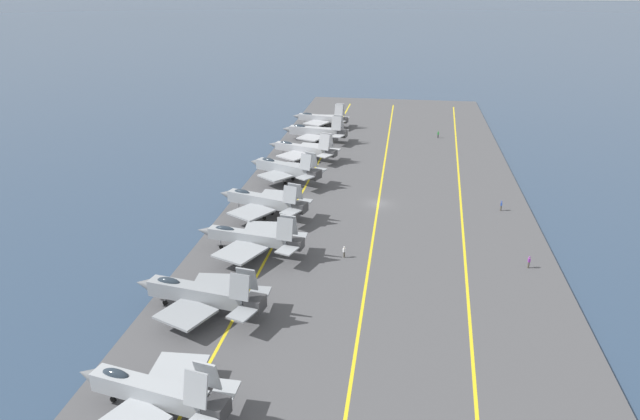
# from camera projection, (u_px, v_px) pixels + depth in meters

# --- Properties ---
(ground_plane) EXTENTS (2000.00, 2000.00, 0.00)m
(ground_plane) POSITION_uv_depth(u_px,v_px,m) (378.00, 206.00, 98.92)
(ground_plane) COLOR #2D425B
(carrier_deck) EXTENTS (184.26, 51.15, 0.40)m
(carrier_deck) POSITION_uv_depth(u_px,v_px,m) (378.00, 204.00, 98.84)
(carrier_deck) COLOR #4C4C4F
(carrier_deck) RESTS_ON ground
(deck_stripe_foul_line) EXTENTS (165.66, 8.38, 0.01)m
(deck_stripe_foul_line) POSITION_uv_depth(u_px,v_px,m) (461.00, 208.00, 96.82)
(deck_stripe_foul_line) COLOR yellow
(deck_stripe_foul_line) RESTS_ON carrier_deck
(deck_stripe_centerline) EXTENTS (165.84, 0.36, 0.01)m
(deck_stripe_centerline) POSITION_uv_depth(u_px,v_px,m) (378.00, 203.00, 98.77)
(deck_stripe_centerline) COLOR yellow
(deck_stripe_centerline) RESTS_ON carrier_deck
(deck_stripe_edge_line) EXTENTS (165.83, 1.99, 0.01)m
(deck_stripe_edge_line) POSITION_uv_depth(u_px,v_px,m) (299.00, 199.00, 100.71)
(deck_stripe_edge_line) COLOR yellow
(deck_stripe_edge_line) RESTS_ON carrier_deck
(parked_jet_nearest) EXTENTS (13.60, 15.42, 6.48)m
(parked_jet_nearest) POSITION_uv_depth(u_px,v_px,m) (152.00, 392.00, 50.28)
(parked_jet_nearest) COLOR #9EA3A8
(parked_jet_nearest) RESTS_ON carrier_deck
(parked_jet_second) EXTENTS (12.83, 16.63, 6.32)m
(parked_jet_second) POSITION_uv_depth(u_px,v_px,m) (200.00, 294.00, 65.89)
(parked_jet_second) COLOR gray
(parked_jet_second) RESTS_ON carrier_deck
(parked_jet_third) EXTENTS (14.35, 16.22, 6.39)m
(parked_jet_third) POSITION_uv_depth(u_px,v_px,m) (252.00, 238.00, 79.94)
(parked_jet_third) COLOR #93999E
(parked_jet_third) RESTS_ON carrier_deck
(parked_jet_fourth) EXTENTS (13.96, 16.26, 6.35)m
(parked_jet_fourth) POSITION_uv_depth(u_px,v_px,m) (263.00, 201.00, 92.36)
(parked_jet_fourth) COLOR #93999E
(parked_jet_fourth) RESTS_ON carrier_deck
(parked_jet_fifth) EXTENTS (12.05, 16.01, 6.55)m
(parked_jet_fifth) POSITION_uv_depth(u_px,v_px,m) (285.00, 168.00, 108.22)
(parked_jet_fifth) COLOR #93999E
(parked_jet_fifth) RESTS_ON carrier_deck
(parked_jet_sixth) EXTENTS (13.83, 16.53, 6.26)m
(parked_jet_sixth) POSITION_uv_depth(u_px,v_px,m) (303.00, 149.00, 122.16)
(parked_jet_sixth) COLOR #A8AAAF
(parked_jet_sixth) RESTS_ON carrier_deck
(parked_jet_seventh) EXTENTS (13.07, 16.16, 6.60)m
(parked_jet_seventh) POSITION_uv_depth(u_px,v_px,m) (315.00, 131.00, 135.14)
(parked_jet_seventh) COLOR #A8AAAF
(parked_jet_seventh) RESTS_ON carrier_deck
(parked_jet_eighth) EXTENTS (12.84, 15.29, 6.31)m
(parked_jet_eighth) POSITION_uv_depth(u_px,v_px,m) (321.00, 118.00, 148.89)
(parked_jet_eighth) COLOR #A8AAAF
(parked_jet_eighth) RESTS_ON carrier_deck
(crew_white_vest) EXTENTS (0.46, 0.45, 1.70)m
(crew_white_vest) POSITION_uv_depth(u_px,v_px,m) (344.00, 251.00, 79.41)
(crew_white_vest) COLOR #4C473D
(crew_white_vest) RESTS_ON carrier_deck
(crew_green_vest) EXTENTS (0.30, 0.40, 1.70)m
(crew_green_vest) POSITION_uv_depth(u_px,v_px,m) (438.00, 134.00, 138.66)
(crew_green_vest) COLOR #232328
(crew_green_vest) RESTS_ON carrier_deck
(crew_blue_vest) EXTENTS (0.43, 0.33, 1.77)m
(crew_blue_vest) POSITION_uv_depth(u_px,v_px,m) (501.00, 205.00, 95.37)
(crew_blue_vest) COLOR #4C473D
(crew_blue_vest) RESTS_ON carrier_deck
(crew_purple_vest) EXTENTS (0.40, 0.29, 1.73)m
(crew_purple_vest) POSITION_uv_depth(u_px,v_px,m) (529.00, 262.00, 76.54)
(crew_purple_vest) COLOR #4C473D
(crew_purple_vest) RESTS_ON carrier_deck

